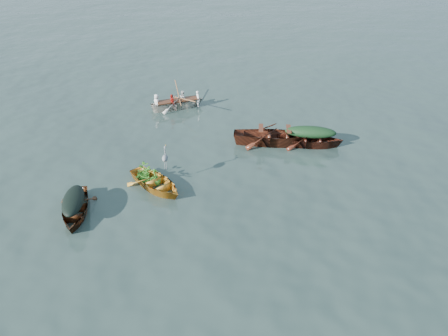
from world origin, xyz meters
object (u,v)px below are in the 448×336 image
object	(u,v)px
yellow_dinghy	(156,188)
green_tarp_boat	(309,146)
heron	(165,162)
open_wooden_boat	(274,144)
rowed_boat	(178,108)
dark_covered_boat	(76,214)

from	to	relation	value
yellow_dinghy	green_tarp_boat	world-z (taller)	green_tarp_boat
green_tarp_boat	heron	bearing A→B (deg)	124.80
open_wooden_boat	rowed_boat	size ratio (longest dim) A/B	1.26
yellow_dinghy	heron	bearing A→B (deg)	5.19
open_wooden_boat	green_tarp_boat	bearing A→B (deg)	-92.82
green_tarp_boat	rowed_boat	world-z (taller)	rowed_boat
dark_covered_boat	rowed_boat	world-z (taller)	rowed_boat
open_wooden_boat	heron	world-z (taller)	heron
yellow_dinghy	heron	world-z (taller)	heron
dark_covered_boat	heron	bearing A→B (deg)	27.30
yellow_dinghy	rowed_boat	size ratio (longest dim) A/B	0.82
yellow_dinghy	green_tarp_boat	xyz separation A→B (m)	(6.20, 3.90, 0.00)
heron	open_wooden_boat	bearing A→B (deg)	-7.58
yellow_dinghy	dark_covered_boat	distance (m)	3.05
dark_covered_boat	rowed_boat	distance (m)	10.08
yellow_dinghy	dark_covered_boat	world-z (taller)	yellow_dinghy
heron	rowed_boat	bearing A→B (deg)	47.73
dark_covered_boat	rowed_boat	size ratio (longest dim) A/B	0.86
dark_covered_boat	open_wooden_boat	size ratio (longest dim) A/B	0.68
rowed_boat	heron	xyz separation A→B (m)	(0.68, -7.60, 0.91)
dark_covered_boat	heron	xyz separation A→B (m)	(2.78, 2.26, 0.91)
yellow_dinghy	green_tarp_boat	size ratio (longest dim) A/B	0.81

